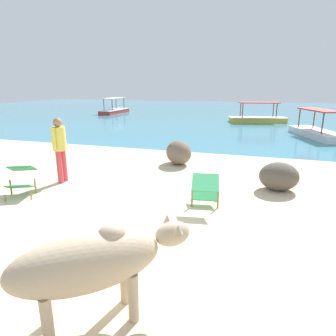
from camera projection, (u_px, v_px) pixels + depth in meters
sand_beach at (95, 254)px, 4.41m from camera, size 18.00×14.00×0.04m
water_surface at (234, 115)px, 24.63m from camera, size 60.00×36.00×0.03m
cow at (92, 262)px, 2.94m from camera, size 1.68×1.56×1.08m
deck_chair_near at (21, 178)px, 6.62m from camera, size 0.83×0.93×0.68m
deck_chair_far at (205, 189)px, 5.96m from camera, size 0.65×0.84×0.68m
person_standing at (60, 145)px, 7.34m from camera, size 0.32×0.51×1.62m
shore_rock_large at (279, 176)px, 6.93m from camera, size 1.02×0.93×0.66m
shore_rock_medium at (179, 152)px, 9.19m from camera, size 1.17×1.24×0.74m
boat_white at (317, 131)px, 14.08m from camera, size 2.33×3.85×1.29m
boat_yellow at (258, 118)px, 19.64m from camera, size 3.84×1.99×1.29m
boat_red at (114, 110)px, 25.60m from camera, size 1.20×3.69×1.29m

